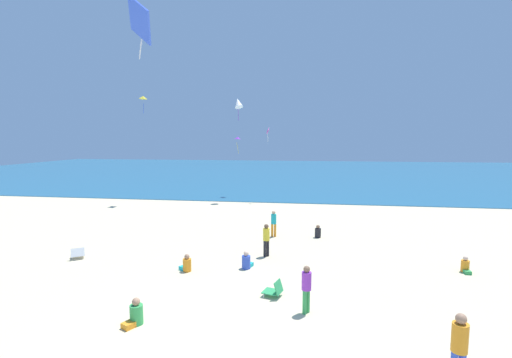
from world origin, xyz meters
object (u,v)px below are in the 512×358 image
at_px(person_3, 274,222).
at_px(kite_white, 238,103).
at_px(beach_chair_far_left, 78,254).
at_px(person_6, 247,262).
at_px(kite_purple, 238,138).
at_px(person_8, 465,266).
at_px(person_2, 135,315).
at_px(person_5, 459,345).
at_px(person_7, 306,286).
at_px(kite_magenta, 268,132).
at_px(person_4, 187,265).
at_px(person_1, 318,233).
at_px(kite_blue, 140,21).
at_px(kite_yellow, 143,98).
at_px(beach_chair_near_camera, 274,290).
at_px(person_0, 266,238).

distance_m(person_3, kite_white, 14.68).
height_order(beach_chair_far_left, person_6, person_6).
bearing_deg(kite_purple, person_8, -54.20).
relative_size(person_2, person_6, 1.06).
xyz_separation_m(person_8, kite_purple, (-13.23, 18.35, 5.31)).
bearing_deg(person_6, person_3, 11.35).
relative_size(person_5, kite_white, 0.84).
relative_size(person_6, person_7, 0.50).
distance_m(person_7, kite_white, 22.76).
xyz_separation_m(person_6, person_8, (9.02, 0.87, -0.03)).
bearing_deg(kite_magenta, kite_purple, 142.29).
bearing_deg(person_4, person_2, 122.50).
bearing_deg(kite_white, person_7, -73.11).
xyz_separation_m(person_3, person_4, (-3.06, -5.85, -0.59)).
relative_size(person_1, kite_blue, 0.51).
bearing_deg(kite_magenta, person_6, -86.44).
relative_size(person_7, kite_purple, 0.98).
bearing_deg(person_1, kite_purple, 34.14).
height_order(beach_chair_far_left, person_4, person_4).
bearing_deg(person_3, kite_white, 16.80).
distance_m(person_1, person_7, 9.06).
height_order(kite_purple, kite_yellow, kite_yellow).
bearing_deg(beach_chair_near_camera, person_6, -44.53).
xyz_separation_m(person_5, person_8, (3.14, 7.53, -0.75)).
xyz_separation_m(kite_magenta, kite_yellow, (-10.24, -2.36, 2.81)).
xyz_separation_m(person_0, person_2, (-3.09, -6.79, -0.59)).
height_order(beach_chair_far_left, kite_magenta, kite_magenta).
distance_m(kite_white, kite_yellow, 8.00).
xyz_separation_m(kite_magenta, kite_purple, (-3.17, 2.45, -0.55)).
distance_m(person_4, kite_white, 19.46).
distance_m(person_1, kite_magenta, 13.46).
bearing_deg(kite_white, kite_magenta, -1.59).
bearing_deg(person_3, person_0, 176.56).
relative_size(person_2, person_5, 0.47).
xyz_separation_m(person_1, person_2, (-5.56, -10.50, 0.03)).
xyz_separation_m(beach_chair_near_camera, kite_blue, (-2.80, -3.84, 7.94)).
bearing_deg(kite_white, beach_chair_far_left, -104.07).
relative_size(person_1, person_3, 0.48).
bearing_deg(person_8, kite_magenta, -148.99).
xyz_separation_m(beach_chair_far_left, kite_magenta, (6.83, 16.72, 5.87)).
bearing_deg(person_8, kite_blue, -56.14).
distance_m(person_5, kite_blue, 10.21).
xyz_separation_m(beach_chair_near_camera, person_1, (1.67, 7.98, 0.01)).
relative_size(person_0, kite_yellow, 1.06).
xyz_separation_m(person_8, kite_white, (-12.69, 15.97, 8.36)).
bearing_deg(person_6, person_7, -126.58).
distance_m(person_6, kite_white, 19.14).
bearing_deg(person_3, kite_blue, 166.74).
relative_size(person_1, person_4, 0.98).
relative_size(person_3, person_8, 2.20).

